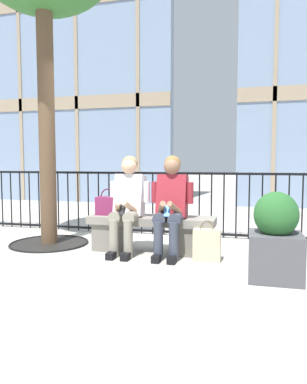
% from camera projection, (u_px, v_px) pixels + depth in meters
% --- Properties ---
extents(ground_plane, '(60.00, 60.00, 0.00)m').
position_uv_depth(ground_plane, '(152.00, 251.00, 4.64)').
color(ground_plane, '#B2ADA3').
extents(stone_bench, '(1.60, 0.44, 0.45)m').
position_uv_depth(stone_bench, '(151.00, 230.00, 4.62)').
color(stone_bench, gray).
rests_on(stone_bench, ground).
extents(seated_person_with_phone, '(0.52, 0.66, 1.21)m').
position_uv_depth(seated_person_with_phone, '(128.00, 201.00, 4.53)').
color(seated_person_with_phone, gray).
rests_on(seated_person_with_phone, ground).
extents(seated_person_companion, '(0.52, 0.66, 1.21)m').
position_uv_depth(seated_person_companion, '(171.00, 202.00, 4.39)').
color(seated_person_companion, '#383D4C').
rests_on(seated_person_companion, ground).
extents(handbag_on_bench, '(0.29, 0.18, 0.34)m').
position_uv_depth(handbag_on_bench, '(108.00, 205.00, 4.73)').
color(handbag_on_bench, '#7A234C').
rests_on(handbag_on_bench, stone_bench).
extents(shopping_bag, '(0.31, 0.15, 0.46)m').
position_uv_depth(shopping_bag, '(207.00, 245.00, 4.17)').
color(shopping_bag, beige).
rests_on(shopping_bag, ground).
extents(plaza_railing, '(8.25, 0.04, 0.98)m').
position_uv_depth(plaza_railing, '(170.00, 203.00, 5.66)').
color(plaza_railing, black).
rests_on(plaza_railing, ground).
extents(planter, '(0.50, 0.50, 0.85)m').
position_uv_depth(planter, '(275.00, 239.00, 3.51)').
color(planter, '#4C4C51').
rests_on(planter, ground).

